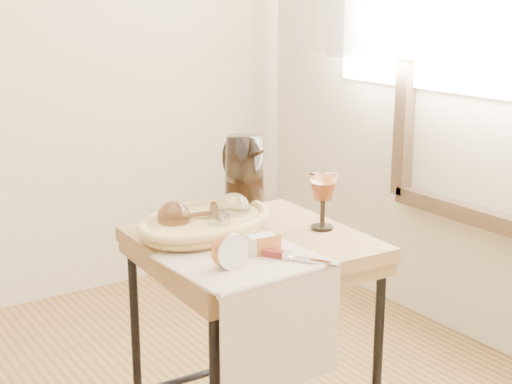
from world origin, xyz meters
TOP-DOWN VIEW (x-y plane):
  - side_table at (0.69, 0.35)m, footprint 0.54×0.54m
  - tea_towel at (0.58, 0.22)m, footprint 0.33×0.30m
  - bread_basket at (0.60, 0.43)m, footprint 0.41×0.34m
  - goblet_lying_a at (0.57, 0.44)m, footprint 0.15×0.11m
  - goblet_lying_b at (0.65, 0.41)m, footprint 0.16×0.15m
  - pitcher at (0.78, 0.52)m, footprint 0.17×0.25m
  - wine_goblet at (0.88, 0.31)m, footprint 0.09×0.09m
  - apple_half at (0.52, 0.20)m, footprint 0.09×0.05m
  - apple_wedge at (0.63, 0.23)m, footprint 0.07×0.04m
  - table_knife at (0.66, 0.16)m, footprint 0.13×0.18m

SIDE VIEW (x-z plane):
  - side_table at x=0.69m, z-range 0.00..0.66m
  - tea_towel at x=0.58m, z-range 0.66..0.66m
  - table_knife at x=0.66m, z-range 0.66..0.68m
  - bread_basket at x=0.60m, z-range 0.66..0.71m
  - apple_wedge at x=0.63m, z-range 0.66..0.71m
  - apple_half at x=0.52m, z-range 0.66..0.74m
  - goblet_lying_a at x=0.57m, z-range 0.67..0.75m
  - goblet_lying_b at x=0.65m, z-range 0.67..0.75m
  - wine_goblet at x=0.88m, z-range 0.66..0.81m
  - pitcher at x=0.78m, z-range 0.64..0.89m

